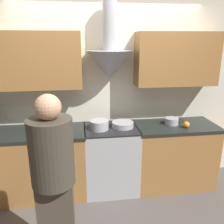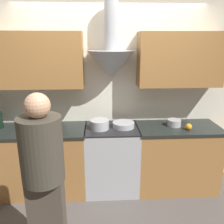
{
  "view_description": "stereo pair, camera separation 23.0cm",
  "coord_description": "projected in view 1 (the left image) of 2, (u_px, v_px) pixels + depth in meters",
  "views": [
    {
      "loc": [
        -0.39,
        -2.62,
        2.05
      ],
      "look_at": [
        0.0,
        0.22,
        1.17
      ],
      "focal_mm": 38.0,
      "sensor_mm": 36.0,
      "label": 1
    },
    {
      "loc": [
        -0.16,
        -2.64,
        2.05
      ],
      "look_at": [
        0.0,
        0.22,
        1.17
      ],
      "focal_mm": 38.0,
      "sensor_mm": 36.0,
      "label": 2
    }
  ],
  "objects": [
    {
      "name": "counter_right",
      "position": [
        173.0,
        154.0,
        3.42
      ],
      "size": [
        1.13,
        0.62,
        0.92
      ],
      "color": "#9E6B38",
      "rests_on": "ground_plane"
    },
    {
      "name": "stock_pot",
      "position": [
        99.0,
        125.0,
        3.1
      ],
      "size": [
        0.25,
        0.25,
        0.12
      ],
      "color": "#A8AAAF",
      "rests_on": "stove_range"
    },
    {
      "name": "ground_plane",
      "position": [
        114.0,
        201.0,
        3.13
      ],
      "size": [
        12.0,
        12.0,
        0.0
      ],
      "primitive_type": "plane",
      "color": "#4C4744"
    },
    {
      "name": "stove_range",
      "position": [
        111.0,
        158.0,
        3.3
      ],
      "size": [
        0.71,
        0.6,
        0.92
      ],
      "color": "#A8AAAF",
      "rests_on": "ground_plane"
    },
    {
      "name": "wall_back",
      "position": [
        102.0,
        83.0,
        3.24
      ],
      "size": [
        8.4,
        0.61,
        2.6
      ],
      "color": "silver",
      "rests_on": "ground_plane"
    },
    {
      "name": "mixing_bowl",
      "position": [
        123.0,
        124.0,
        3.19
      ],
      "size": [
        0.29,
        0.29,
        0.07
      ],
      "color": "#A8AAAF",
      "rests_on": "stove_range"
    },
    {
      "name": "counter_left",
      "position": [
        25.0,
        164.0,
        3.15
      ],
      "size": [
        1.61,
        0.62,
        0.92
      ],
      "color": "#9E6B38",
      "rests_on": "ground_plane"
    },
    {
      "name": "saucepan",
      "position": [
        172.0,
        121.0,
        3.28
      ],
      "size": [
        0.18,
        0.18,
        0.09
      ],
      "color": "#A8AAAF",
      "rests_on": "counter_right"
    },
    {
      "name": "person_foreground_left",
      "position": [
        54.0,
        183.0,
        1.95
      ],
      "size": [
        0.35,
        0.35,
        1.67
      ],
      "color": "#473D33",
      "rests_on": "ground_plane"
    },
    {
      "name": "orange_fruit",
      "position": [
        186.0,
        125.0,
        3.15
      ],
      "size": [
        0.09,
        0.09,
        0.09
      ],
      "color": "orange",
      "rests_on": "counter_right"
    }
  ]
}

